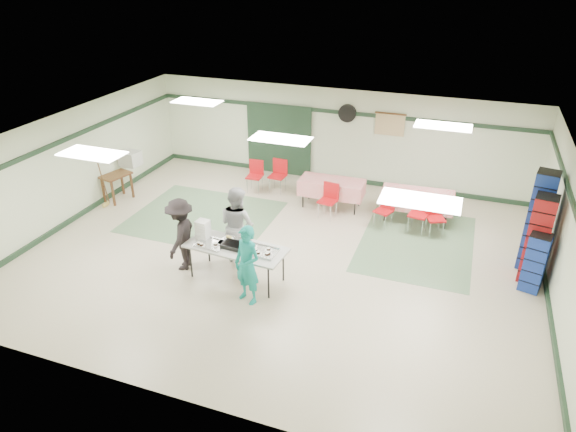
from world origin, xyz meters
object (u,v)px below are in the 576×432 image
(dining_table_b, at_px, (332,187))
(chair_d, at_px, (329,197))
(chair_c, at_px, (435,214))
(crate_stack_blue_a, at_px, (538,222))
(broom, at_px, (104,183))
(serving_table, at_px, (236,248))
(volunteer_teal, at_px, (247,265))
(chair_loose_a, at_px, (279,172))
(dining_table_a, at_px, (417,199))
(crate_stack_blue_b, at_px, (535,263))
(chair_b, at_px, (386,207))
(office_printer, at_px, (130,159))
(printer_table, at_px, (116,179))
(crate_stack_red, at_px, (538,240))
(chair_loose_b, at_px, (255,173))
(chair_a, at_px, (420,210))
(volunteer_dark, at_px, (181,234))
(volunteer_grey, at_px, (237,224))

(dining_table_b, xyz_separation_m, chair_d, (0.10, -0.56, -0.02))
(chair_c, relative_size, crate_stack_blue_a, 0.38)
(broom, bearing_deg, crate_stack_blue_a, 10.34)
(serving_table, distance_m, volunteer_teal, 0.79)
(chair_loose_a, relative_size, crate_stack_blue_a, 0.42)
(serving_table, relative_size, dining_table_a, 1.19)
(crate_stack_blue_b, bearing_deg, chair_b, 152.13)
(volunteer_teal, xyz_separation_m, office_printer, (-5.17, 3.68, 0.15))
(dining_table_b, relative_size, printer_table, 1.93)
(volunteer_teal, relative_size, office_printer, 3.15)
(dining_table_b, xyz_separation_m, crate_stack_blue_b, (4.75, -2.28, 0.05))
(chair_c, height_order, crate_stack_red, crate_stack_red)
(chair_loose_b, distance_m, crate_stack_blue_b, 7.49)
(serving_table, distance_m, chair_loose_b, 4.45)
(dining_table_a, bearing_deg, crate_stack_blue_b, -44.67)
(chair_a, height_order, chair_loose_b, chair_a)
(chair_loose_b, bearing_deg, volunteer_dark, -92.01)
(volunteer_teal, bearing_deg, chair_loose_a, 124.58)
(serving_table, distance_m, volunteer_grey, 0.78)
(volunteer_teal, xyz_separation_m, chair_c, (3.08, 3.96, -0.28))
(chair_b, height_order, chair_c, chair_c)
(volunteer_dark, height_order, broom, volunteer_dark)
(volunteer_teal, distance_m, dining_table_b, 4.56)
(crate_stack_red, height_order, crate_stack_blue_b, crate_stack_red)
(chair_d, height_order, crate_stack_blue_a, crate_stack_blue_a)
(dining_table_b, relative_size, chair_c, 1.99)
(crate_stack_red, bearing_deg, dining_table_b, 157.79)
(chair_a, distance_m, chair_b, 0.81)
(crate_stack_red, height_order, printer_table, crate_stack_red)
(office_printer, bearing_deg, volunteer_dark, -38.86)
(chair_a, relative_size, broom, 0.73)
(volunteer_teal, bearing_deg, volunteer_grey, 142.01)
(crate_stack_blue_a, xyz_separation_m, crate_stack_red, (0.00, -0.52, -0.15))
(chair_c, bearing_deg, volunteer_dark, -168.54)
(volunteer_teal, xyz_separation_m, volunteer_grey, (-0.81, 1.30, 0.06))
(volunteer_grey, xyz_separation_m, chair_c, (3.88, 2.65, -0.34))
(crate_stack_red, bearing_deg, chair_loose_b, 162.44)
(volunteer_grey, height_order, chair_loose_b, volunteer_grey)
(dining_table_b, bearing_deg, volunteer_grey, -111.35)
(dining_table_a, xyz_separation_m, chair_d, (-2.10, -0.56, -0.02))
(chair_d, relative_size, crate_stack_red, 0.47)
(crate_stack_blue_a, distance_m, crate_stack_red, 0.54)
(chair_c, height_order, chair_d, chair_d)
(dining_table_a, relative_size, chair_loose_a, 1.93)
(crate_stack_red, relative_size, broom, 1.51)
(chair_c, relative_size, chair_loose_a, 0.92)
(chair_loose_a, distance_m, crate_stack_red, 6.87)
(chair_loose_a, height_order, crate_stack_blue_a, crate_stack_blue_a)
(chair_d, distance_m, crate_stack_red, 4.87)
(chair_d, xyz_separation_m, chair_loose_a, (-1.76, 1.05, 0.02))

